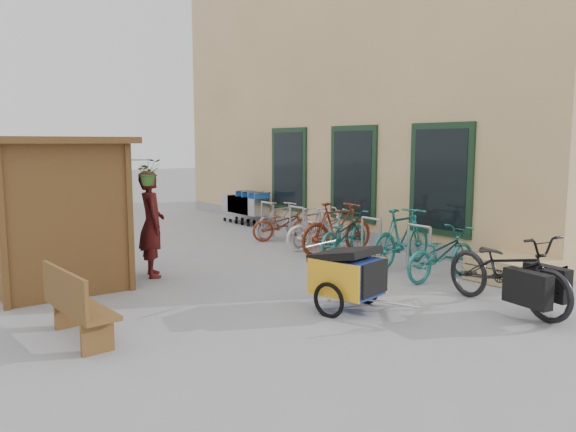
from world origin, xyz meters
TOP-DOWN VIEW (x-y plane):
  - ground at (0.00, 0.00)m, footprint 80.00×80.00m
  - building at (6.49, 4.50)m, footprint 6.07×13.00m
  - kiosk at (-3.28, 2.47)m, footprint 2.49×1.65m
  - bike_rack at (2.30, 2.40)m, footprint 0.05×5.35m
  - pallet_stack at (3.00, -1.40)m, footprint 1.00×1.20m
  - bench at (-3.67, 0.02)m, footprint 0.51×1.40m
  - shopping_carts at (3.00, 6.96)m, footprint 0.54×1.80m
  - child_trailer at (-0.27, -0.94)m, footprint 1.01×1.61m
  - cargo_bike at (1.55, -2.25)m, footprint 1.03×2.18m
  - person_kiosk at (-1.66, 2.54)m, footprint 0.59×0.76m
  - bike_0 at (2.19, -0.59)m, footprint 1.70×0.60m
  - bike_1 at (2.41, 0.50)m, footprint 1.91×0.81m
  - bike_2 at (2.11, 1.78)m, footprint 1.87×1.15m
  - bike_3 at (2.20, 2.09)m, footprint 1.85×0.58m
  - bike_4 at (2.28, 2.71)m, footprint 1.77×0.86m
  - bike_5 at (2.34, 3.11)m, footprint 1.53×0.84m
  - bike_6 at (2.28, 4.12)m, footprint 1.60×0.92m
  - bike_7 at (2.38, 4.36)m, footprint 1.54×0.59m

SIDE VIEW (x-z plane):
  - ground at x=0.00m, z-range 0.00..0.00m
  - pallet_stack at x=3.00m, z-range 0.01..0.41m
  - bike_6 at x=2.28m, z-range 0.00..0.80m
  - bike_5 at x=2.34m, z-range 0.00..0.89m
  - bench at x=-3.67m, z-range 0.01..0.88m
  - bike_0 at x=2.19m, z-range 0.00..0.89m
  - bike_4 at x=2.28m, z-range 0.00..0.89m
  - bike_7 at x=2.38m, z-range 0.00..0.90m
  - bike_2 at x=2.11m, z-range 0.00..0.93m
  - child_trailer at x=-0.27m, z-range 0.05..0.98m
  - bike_rack at x=2.30m, z-range 0.08..0.95m
  - cargo_bike at x=1.55m, z-range -0.01..1.10m
  - bike_3 at x=2.20m, z-range 0.00..1.10m
  - bike_1 at x=2.41m, z-range 0.00..1.11m
  - shopping_carts at x=3.00m, z-range 0.08..1.04m
  - person_kiosk at x=-1.66m, z-range 0.00..1.84m
  - kiosk at x=-3.28m, z-range 0.35..2.75m
  - building at x=6.49m, z-range -0.01..6.99m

